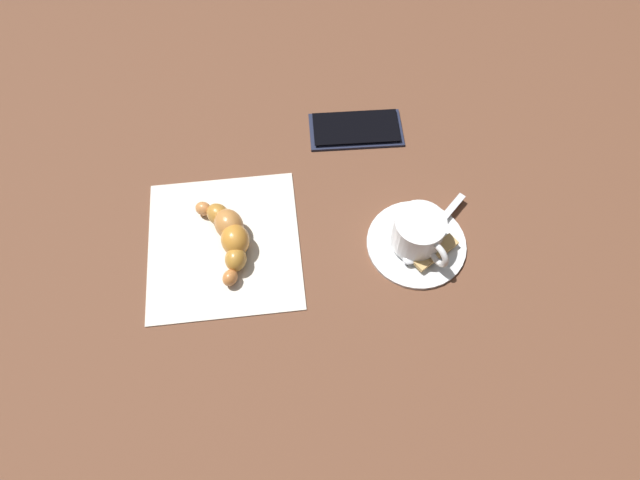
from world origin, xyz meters
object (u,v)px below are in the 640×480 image
object	(u,v)px
espresso_cup	(419,233)
napkin	(224,244)
saucer	(416,243)
sugar_packet	(436,252)
teaspoon	(425,240)
cell_phone	(356,129)
croissant	(229,234)

from	to	relation	value
espresso_cup	napkin	world-z (taller)	espresso_cup
saucer	sugar_packet	size ratio (longest dim) A/B	1.99
sugar_packet	napkin	bearing A→B (deg)	138.14
teaspoon	cell_phone	size ratio (longest dim) A/B	0.81
teaspoon	cell_phone	world-z (taller)	teaspoon
teaspoon	cell_phone	distance (m)	0.20
saucer	sugar_packet	distance (m)	0.03
espresso_cup	sugar_packet	distance (m)	0.03
saucer	cell_phone	world-z (taller)	same
saucer	teaspoon	xyz separation A→B (m)	(0.01, -0.00, 0.01)
napkin	sugar_packet	bearing A→B (deg)	-18.89
teaspoon	sugar_packet	world-z (taller)	teaspoon
sugar_packet	saucer	bearing A→B (deg)	101.40
napkin	croissant	xyz separation A→B (m)	(0.01, 0.00, 0.02)
saucer	espresso_cup	distance (m)	0.03
cell_phone	saucer	bearing A→B (deg)	-84.20
saucer	napkin	bearing A→B (deg)	164.96
espresso_cup	croissant	xyz separation A→B (m)	(-0.22, 0.06, -0.01)
saucer	teaspoon	bearing A→B (deg)	-13.98
sugar_packet	cell_phone	xyz separation A→B (m)	(-0.04, 0.22, -0.01)
napkin	croissant	bearing A→B (deg)	6.06
saucer	cell_phone	distance (m)	0.20
croissant	cell_phone	xyz separation A→B (m)	(0.20, 0.13, -0.02)
saucer	croissant	size ratio (longest dim) A/B	0.95
sugar_packet	croissant	distance (m)	0.25
sugar_packet	espresso_cup	bearing A→B (deg)	106.31
sugar_packet	cell_phone	world-z (taller)	sugar_packet
sugar_packet	cell_phone	size ratio (longest dim) A/B	0.44
saucer	croissant	distance (m)	0.23
napkin	croissant	distance (m)	0.02
saucer	espresso_cup	xyz separation A→B (m)	(-0.00, -0.00, 0.03)
sugar_packet	cell_phone	bearing A→B (deg)	76.20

